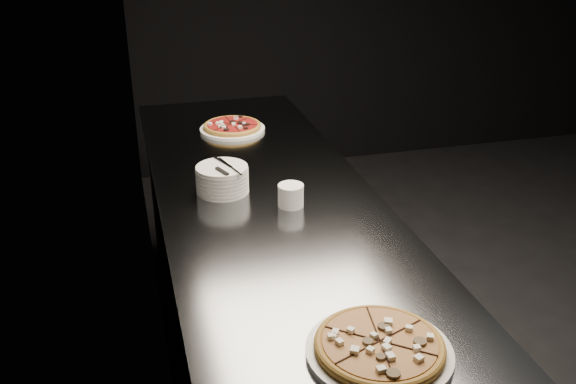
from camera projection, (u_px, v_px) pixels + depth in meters
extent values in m
cube|color=black|center=(146.00, 67.00, 1.86)|extent=(0.02, 5.00, 2.80)
cube|color=slate|center=(273.00, 318.00, 2.35)|extent=(0.70, 2.40, 0.90)
cube|color=slate|center=(271.00, 205.00, 2.15)|extent=(0.74, 2.44, 0.02)
cylinder|color=white|center=(379.00, 352.00, 1.43)|extent=(0.33, 0.33, 0.02)
cylinder|color=#B48436|center=(379.00, 347.00, 1.42)|extent=(0.37, 0.37, 0.01)
torus|color=#B48436|center=(380.00, 345.00, 1.42)|extent=(0.38, 0.38, 0.02)
cylinder|color=#E29A4B|center=(380.00, 343.00, 1.42)|extent=(0.33, 0.33, 0.01)
cylinder|color=white|center=(232.00, 129.00, 2.80)|extent=(0.28, 0.28, 0.01)
cylinder|color=#B48436|center=(232.00, 127.00, 2.79)|extent=(0.33, 0.33, 0.01)
torus|color=#B48436|center=(232.00, 126.00, 2.79)|extent=(0.33, 0.33, 0.02)
cylinder|color=maroon|center=(232.00, 125.00, 2.79)|extent=(0.29, 0.29, 0.01)
cylinder|color=white|center=(223.00, 190.00, 2.22)|extent=(0.18, 0.18, 0.01)
cylinder|color=white|center=(223.00, 186.00, 2.22)|extent=(0.18, 0.18, 0.01)
cylinder|color=white|center=(222.00, 183.00, 2.21)|extent=(0.18, 0.18, 0.01)
cylinder|color=white|center=(222.00, 179.00, 2.21)|extent=(0.18, 0.18, 0.01)
cylinder|color=white|center=(222.00, 175.00, 2.20)|extent=(0.18, 0.18, 0.01)
cylinder|color=white|center=(222.00, 172.00, 2.20)|extent=(0.18, 0.18, 0.01)
cylinder|color=white|center=(222.00, 168.00, 2.19)|extent=(0.18, 0.18, 0.01)
cube|color=#ADAFB4|center=(222.00, 162.00, 2.22)|extent=(0.05, 0.11, 0.00)
cube|color=black|center=(222.00, 171.00, 2.14)|extent=(0.04, 0.07, 0.01)
cube|color=#ADAFB4|center=(230.00, 166.00, 2.18)|extent=(0.02, 0.18, 0.00)
cylinder|color=white|center=(291.00, 195.00, 2.11)|extent=(0.09, 0.09, 0.07)
cylinder|color=black|center=(291.00, 187.00, 2.10)|extent=(0.07, 0.07, 0.01)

